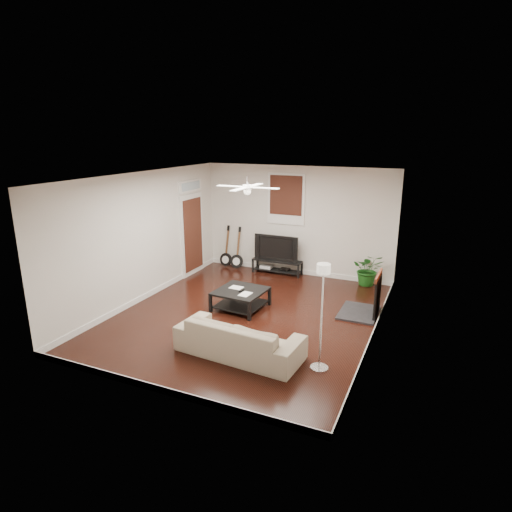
{
  "coord_description": "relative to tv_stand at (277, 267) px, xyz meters",
  "views": [
    {
      "loc": [
        3.43,
        -7.35,
        3.58
      ],
      "look_at": [
        0.0,
        0.4,
        1.15
      ],
      "focal_mm": 30.21,
      "sensor_mm": 36.0,
      "label": 1
    }
  ],
  "objects": [
    {
      "name": "tv_stand",
      "position": [
        0.0,
        0.0,
        0.0
      ],
      "size": [
        1.32,
        0.35,
        0.37
      ],
      "primitive_type": "cube",
      "color": "black",
      "rests_on": "floor"
    },
    {
      "name": "tv",
      "position": [
        0.0,
        0.02,
        0.53
      ],
      "size": [
        1.18,
        0.15,
        0.68
      ],
      "primitive_type": "imported",
      "color": "black",
      "rests_on": "tv_stand"
    },
    {
      "name": "coffee_table",
      "position": [
        0.15,
        -2.52,
        0.02
      ],
      "size": [
        1.04,
        1.04,
        0.41
      ],
      "primitive_type": "cube",
      "rotation": [
        0.0,
        0.0,
        -0.07
      ],
      "color": "black",
      "rests_on": "floor"
    },
    {
      "name": "room",
      "position": [
        0.44,
        -2.78,
        1.22
      ],
      "size": [
        5.01,
        6.01,
        2.81
      ],
      "color": "black",
      "rests_on": "ground"
    },
    {
      "name": "sofa",
      "position": [
        0.99,
        -4.31,
        0.13
      ],
      "size": [
        2.19,
        1.0,
        0.62
      ],
      "primitive_type": "imported",
      "rotation": [
        0.0,
        0.0,
        3.06
      ],
      "color": "#C2B292",
      "rests_on": "floor"
    },
    {
      "name": "window_back",
      "position": [
        0.14,
        0.19,
        1.77
      ],
      "size": [
        1.0,
        0.06,
        1.3
      ],
      "primitive_type": "cube",
      "color": "#33140D",
      "rests_on": "wall_back"
    },
    {
      "name": "door_left",
      "position": [
        -2.02,
        -0.88,
        1.07
      ],
      "size": [
        0.08,
        1.0,
        2.5
      ],
      "primitive_type": "cube",
      "color": "white",
      "rests_on": "wall_left"
    },
    {
      "name": "guitar_left",
      "position": [
        -1.51,
        -0.03,
        0.39
      ],
      "size": [
        0.38,
        0.28,
        1.16
      ],
      "primitive_type": null,
      "rotation": [
        0.0,
        0.0,
        -0.08
      ],
      "color": "black",
      "rests_on": "floor"
    },
    {
      "name": "floor_lamp",
      "position": [
        2.34,
        -4.21,
        0.68
      ],
      "size": [
        0.31,
        0.31,
        1.74
      ],
      "primitive_type": null,
      "rotation": [
        0.0,
        0.0,
        -0.08
      ],
      "color": "white",
      "rests_on": "floor"
    },
    {
      "name": "potted_plant",
      "position": [
        2.35,
        0.04,
        0.22
      ],
      "size": [
        0.84,
        0.76,
        0.8
      ],
      "primitive_type": "imported",
      "rotation": [
        0.0,
        0.0,
        0.21
      ],
      "color": "#195418",
      "rests_on": "floor"
    },
    {
      "name": "brick_accent",
      "position": [
        2.93,
        -1.78,
        1.22
      ],
      "size": [
        0.02,
        2.2,
        2.8
      ],
      "primitive_type": "cube",
      "color": "#A05033",
      "rests_on": "floor"
    },
    {
      "name": "ceiling_fan",
      "position": [
        0.44,
        -2.78,
        2.42
      ],
      "size": [
        1.24,
        1.24,
        0.32
      ],
      "primitive_type": null,
      "color": "white",
      "rests_on": "ceiling"
    },
    {
      "name": "guitar_right",
      "position": [
        -1.16,
        -0.06,
        0.39
      ],
      "size": [
        0.36,
        0.26,
        1.16
      ],
      "primitive_type": null,
      "rotation": [
        0.0,
        0.0,
        0.02
      ],
      "color": "black",
      "rests_on": "floor"
    },
    {
      "name": "fireplace",
      "position": [
        2.64,
        -1.78,
        0.28
      ],
      "size": [
        0.8,
        1.1,
        0.92
      ],
      "primitive_type": "cube",
      "color": "black",
      "rests_on": "floor"
    }
  ]
}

